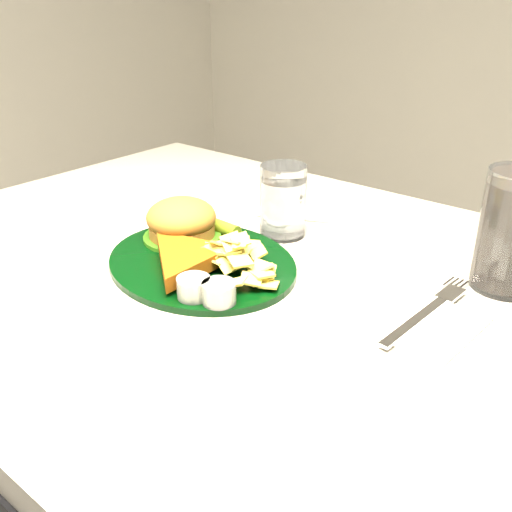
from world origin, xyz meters
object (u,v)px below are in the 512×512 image
(table, at_px, (267,480))
(fork_napkin, at_px, (418,318))
(water_glass, at_px, (283,201))
(dinner_plate, at_px, (201,244))

(table, bearing_deg, fork_napkin, 3.67)
(water_glass, bearing_deg, dinner_plate, -97.67)
(water_glass, distance_m, fork_napkin, 0.29)
(dinner_plate, bearing_deg, water_glass, 95.19)
(dinner_plate, height_order, fork_napkin, dinner_plate)
(dinner_plate, distance_m, fork_napkin, 0.30)
(water_glass, bearing_deg, fork_napkin, -20.80)
(table, height_order, water_glass, water_glass)
(dinner_plate, xyz_separation_m, water_glass, (0.02, 0.16, 0.02))
(dinner_plate, relative_size, fork_napkin, 1.65)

